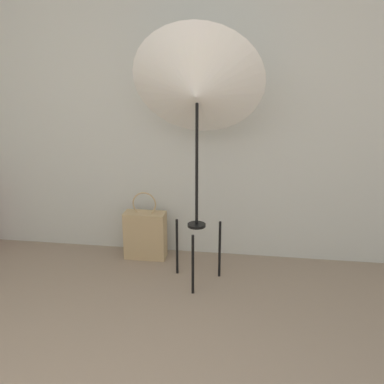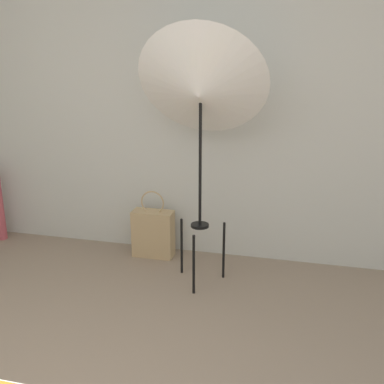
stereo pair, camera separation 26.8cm
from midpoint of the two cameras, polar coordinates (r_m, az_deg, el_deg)
name	(u,v)px [view 1 (the left image)]	position (r m, az deg, el deg)	size (l,w,h in m)	color
wall_back	(158,103)	(3.77, -6.38, 11.18)	(8.00, 0.05, 2.60)	beige
photo_umbrella	(197,90)	(3.14, -1.86, 12.77)	(0.93, 0.65, 1.89)	black
tote_bag	(145,234)	(3.88, -7.93, -5.40)	(0.35, 0.16, 0.59)	tan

